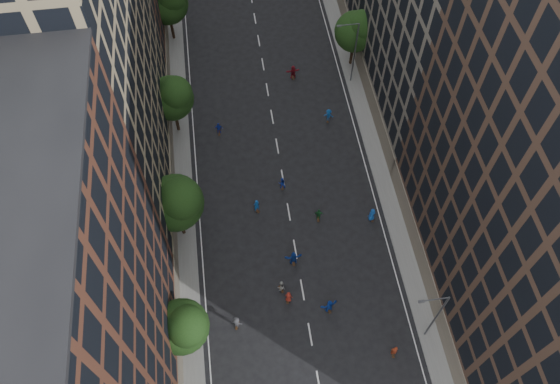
{
  "coord_description": "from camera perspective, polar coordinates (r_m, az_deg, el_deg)",
  "views": [
    {
      "loc": [
        -5.13,
        -2.61,
        50.05
      ],
      "look_at": [
        -0.75,
        28.36,
        2.0
      ],
      "focal_mm": 35.0,
      "sensor_mm": 36.0,
      "label": 1
    }
  ],
  "objects": [
    {
      "name": "tree_left_2",
      "position": [
        52.46,
        -10.75,
        -1.0
      ],
      "size": [
        5.6,
        5.6,
        9.45
      ],
      "color": "black",
      "rests_on": "ground"
    },
    {
      "name": "streetlamp_near",
      "position": [
        49.68,
        15.9,
        -12.25
      ],
      "size": [
        2.64,
        0.22,
        9.06
      ],
      "color": "#595B60",
      "rests_on": "ground"
    },
    {
      "name": "sidewalk_right",
      "position": [
        72.81,
        8.06,
        12.96
      ],
      "size": [
        4.0,
        105.0,
        0.15
      ],
      "primitive_type": "cube",
      "color": "slate",
      "rests_on": "ground"
    },
    {
      "name": "skater_6",
      "position": [
        53.22,
        0.89,
        -10.9
      ],
      "size": [
        0.87,
        0.73,
        1.52
      ],
      "primitive_type": "imported",
      "rotation": [
        0.0,
        0.0,
        2.76
      ],
      "color": "#A4281B",
      "rests_on": "ground"
    },
    {
      "name": "sidewalk_left",
      "position": [
        71.1,
        -11.41,
        10.96
      ],
      "size": [
        4.0,
        105.0,
        0.15
      ],
      "primitive_type": "cube",
      "color": "slate",
      "rests_on": "ground"
    },
    {
      "name": "tree_left_3",
      "position": [
        61.6,
        -11.18,
        9.73
      ],
      "size": [
        5.0,
        5.0,
        8.58
      ],
      "color": "black",
      "rests_on": "ground"
    },
    {
      "name": "bldg_left_a",
      "position": [
        40.07,
        -23.68,
        -13.64
      ],
      "size": [
        14.0,
        22.0,
        30.0
      ],
      "primitive_type": "cube",
      "color": "#522C1F",
      "rests_on": "ground"
    },
    {
      "name": "skater_16",
      "position": [
        64.38,
        -6.41,
        6.6
      ],
      "size": [
        1.01,
        0.53,
        1.65
      ],
      "primitive_type": "imported",
      "rotation": [
        0.0,
        0.0,
        3.0
      ],
      "color": "#162CB5",
      "rests_on": "ground"
    },
    {
      "name": "skater_8",
      "position": [
        53.59,
        0.1,
        -9.83
      ],
      "size": [
        0.96,
        0.88,
        1.61
      ],
      "primitive_type": "imported",
      "rotation": [
        0.0,
        0.0,
        3.57
      ],
      "color": "#ACADA9",
      "rests_on": "ground"
    },
    {
      "name": "tree_right_a",
      "position": [
        69.23,
        8.04,
        16.43
      ],
      "size": [
        5.0,
        5.0,
        8.39
      ],
      "color": "black",
      "rests_on": "ground"
    },
    {
      "name": "tree_left_4",
      "position": [
        73.37,
        -11.63,
        18.96
      ],
      "size": [
        5.4,
        5.4,
        9.08
      ],
      "color": "black",
      "rests_on": "ground"
    },
    {
      "name": "skater_9",
      "position": [
        52.4,
        -4.56,
        -13.46
      ],
      "size": [
        1.2,
        0.92,
        1.63
      ],
      "primitive_type": "imported",
      "rotation": [
        0.0,
        0.0,
        2.8
      ],
      "color": "#3D3E42",
      "rests_on": "ground"
    },
    {
      "name": "skater_15",
      "position": [
        65.46,
        5.09,
        7.96
      ],
      "size": [
        1.28,
        0.99,
        1.75
      ],
      "primitive_type": "imported",
      "rotation": [
        0.0,
        0.0,
        2.8
      ],
      "color": "#13499B",
      "rests_on": "ground"
    },
    {
      "name": "skater_7",
      "position": [
        52.42,
        11.86,
        -15.93
      ],
      "size": [
        0.66,
        0.48,
        1.71
      ],
      "primitive_type": "imported",
      "rotation": [
        0.0,
        0.0,
        3.03
      ],
      "color": "maroon",
      "rests_on": "ground"
    },
    {
      "name": "tree_left_1",
      "position": [
        47.81,
        -10.09,
        -13.67
      ],
      "size": [
        4.8,
        4.8,
        8.21
      ],
      "color": "black",
      "rests_on": "ground"
    },
    {
      "name": "streetlamp_far",
      "position": [
        67.24,
        7.66,
        14.51
      ],
      "size": [
        2.64,
        0.22,
        9.06
      ],
      "color": "#595B60",
      "rests_on": "ground"
    },
    {
      "name": "skater_14",
      "position": [
        59.43,
        0.2,
        0.94
      ],
      "size": [
        0.78,
        0.61,
        1.56
      ],
      "primitive_type": "imported",
      "rotation": [
        0.0,
        0.0,
        3.17
      ],
      "color": "#1631B2",
      "rests_on": "ground"
    },
    {
      "name": "bldg_left_b",
      "position": [
        51.95,
        -22.03,
        12.85
      ],
      "size": [
        14.0,
        26.0,
        34.0
      ],
      "primitive_type": "cube",
      "color": "#968462",
      "rests_on": "ground"
    },
    {
      "name": "skater_11",
      "position": [
        54.69,
        1.42,
        -6.93
      ],
      "size": [
        1.8,
        0.65,
        1.91
      ],
      "primitive_type": "imported",
      "rotation": [
        0.0,
        0.0,
        3.19
      ],
      "color": "#123699",
      "rests_on": "ground"
    },
    {
      "name": "skater_10",
      "position": [
        57.36,
        4.06,
        -2.37
      ],
      "size": [
        1.05,
        0.57,
        1.69
      ],
      "primitive_type": "imported",
      "rotation": [
        0.0,
        0.0,
        2.97
      ],
      "color": "#1B5A29",
      "rests_on": "ground"
    },
    {
      "name": "skater_13",
      "position": [
        57.75,
        -2.47,
        -1.43
      ],
      "size": [
        0.79,
        0.67,
        1.84
      ],
      "primitive_type": "imported",
      "rotation": [
        0.0,
        0.0,
        3.55
      ],
      "color": "#1551AE",
      "rests_on": "ground"
    },
    {
      "name": "ground",
      "position": [
        65.93,
        -0.77,
        7.54
      ],
      "size": [
        240.0,
        240.0,
        0.0
      ],
      "primitive_type": "plane",
      "color": "black",
      "rests_on": "ground"
    },
    {
      "name": "skater_12",
      "position": [
        57.97,
        9.58,
        -2.35
      ],
      "size": [
        0.99,
        0.77,
        1.78
      ],
      "primitive_type": "imported",
      "rotation": [
        0.0,
        0.0,
        3.41
      ],
      "color": "#164FB4",
      "rests_on": "ground"
    },
    {
      "name": "skater_5",
      "position": [
        52.9,
        5.17,
        -11.79
      ],
      "size": [
        1.81,
        0.97,
        1.86
      ],
      "primitive_type": "imported",
      "rotation": [
        0.0,
        0.0,
        3.4
      ],
      "color": "#13379B",
      "rests_on": "ground"
    },
    {
      "name": "skater_17",
      "position": [
        70.04,
        1.38,
        12.4
      ],
      "size": [
        1.78,
        0.71,
        1.88
      ],
      "primitive_type": "imported",
      "rotation": [
        0.0,
        0.0,
        3.23
      ],
      "color": "maroon",
      "rests_on": "ground"
    }
  ]
}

